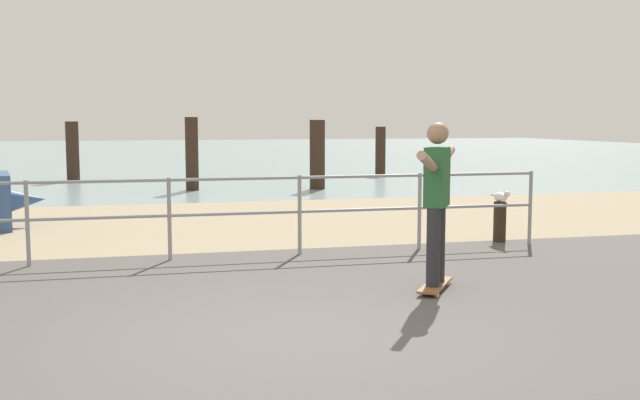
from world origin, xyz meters
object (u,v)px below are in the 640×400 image
bollard_short (500,222)px  skateboarder (437,193)px  seagull (501,197)px  skateboard (435,285)px

bollard_short → skateboarder: bearing=-128.5°
skateboarder → seagull: size_ratio=3.40×
skateboard → skateboarder: size_ratio=0.47×
skateboard → seagull: bearing=51.3°
skateboard → skateboarder: bearing=-153.4°
skateboard → bollard_short: (2.09, 2.63, 0.23)m
skateboard → seagull: size_ratio=1.59×
bollard_short → seagull: seagull is taller
skateboarder → skateboard: bearing=26.6°
skateboarder → bollard_short: skateboarder is taller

